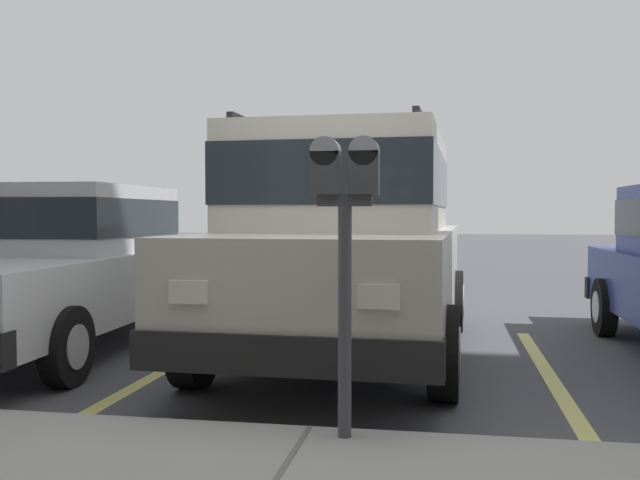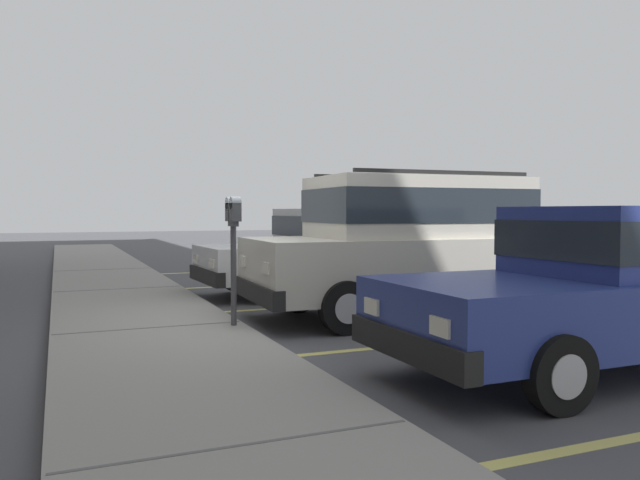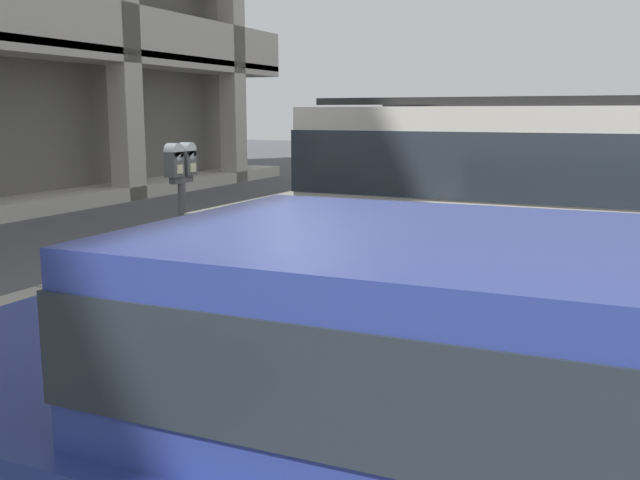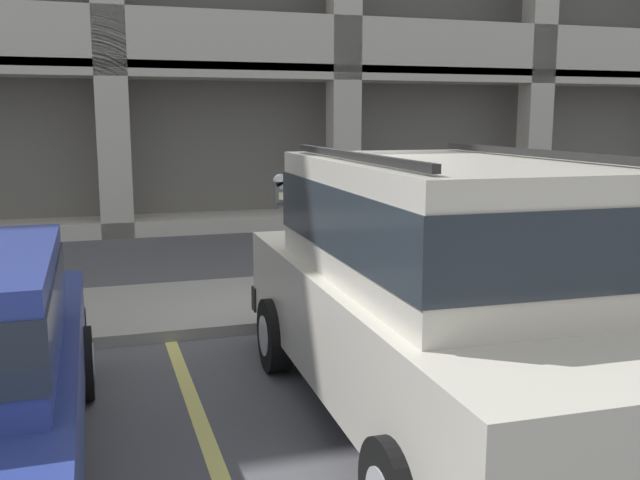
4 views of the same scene
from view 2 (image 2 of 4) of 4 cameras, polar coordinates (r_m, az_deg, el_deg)
The scene contains 7 objects.
ground_plane at distance 7.99m, azimuth -5.82°, elevation -8.52°, with size 80.00×80.00×0.10m.
sidewalk at distance 7.70m, azimuth -15.21°, elevation -8.20°, with size 40.00×2.20×0.12m.
parking_stall_lines at distance 9.86m, azimuth -0.62°, elevation -6.06°, with size 12.33×4.80×0.01m.
silver_suv at distance 8.98m, azimuth 8.75°, elevation 0.01°, with size 2.13×4.84×2.03m.
red_sedan at distance 6.53m, azimuth 25.41°, elevation -3.55°, with size 1.86×4.49×1.54m.
dark_hatchback at distance 11.37m, azimuth 0.78°, elevation -0.76°, with size 1.96×4.54×1.54m.
parking_meter_near at distance 7.55m, azimuth -7.93°, elevation 0.91°, with size 0.35×0.12×1.55m.
Camera 2 is at (-7.50, 2.30, 1.50)m, focal length 35.00 mm.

